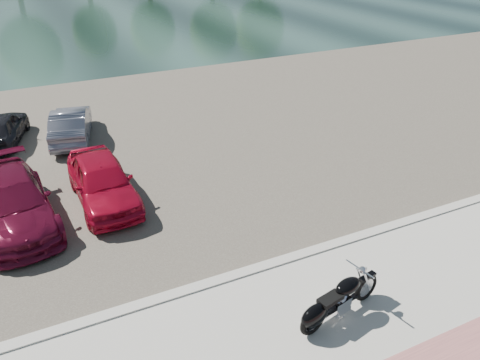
# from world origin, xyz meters

# --- Properties ---
(ground) EXTENTS (200.00, 200.00, 0.00)m
(ground) POSITION_xyz_m (0.00, 0.00, 0.00)
(ground) COLOR #595447
(ground) RESTS_ON ground
(promenade) EXTENTS (60.00, 6.00, 0.10)m
(promenade) POSITION_xyz_m (0.00, -1.00, 0.05)
(promenade) COLOR #B6B3AB
(promenade) RESTS_ON ground
(kerb) EXTENTS (60.00, 0.30, 0.14)m
(kerb) POSITION_xyz_m (0.00, 2.00, 0.07)
(kerb) COLOR #B6B3AB
(kerb) RESTS_ON ground
(parking_lot) EXTENTS (60.00, 18.00, 0.04)m
(parking_lot) POSITION_xyz_m (0.00, 11.00, 0.02)
(parking_lot) COLOR #48423A
(parking_lot) RESTS_ON ground
(river) EXTENTS (120.00, 40.00, 0.00)m
(river) POSITION_xyz_m (0.00, 40.00, 0.00)
(river) COLOR #172A26
(river) RESTS_ON ground
(motorcycle) EXTENTS (2.31, 0.87, 1.05)m
(motorcycle) POSITION_xyz_m (-0.02, -0.18, 0.56)
(motorcycle) COLOR black
(motorcycle) RESTS_ON promenade
(car_3) EXTENTS (2.44, 4.91, 1.37)m
(car_3) POSITION_xyz_m (-5.90, 6.80, 0.73)
(car_3) COLOR maroon
(car_3) RESTS_ON parking_lot
(car_4) EXTENTS (1.77, 4.15, 1.40)m
(car_4) POSITION_xyz_m (-3.40, 6.94, 0.74)
(car_4) COLOR #B10B29
(car_4) RESTS_ON parking_lot
(car_8) EXTENTS (2.31, 3.84, 1.22)m
(car_8) POSITION_xyz_m (-6.07, 13.00, 0.65)
(car_8) COLOR black
(car_8) RESTS_ON parking_lot
(car_9) EXTENTS (2.07, 3.98, 1.25)m
(car_9) POSITION_xyz_m (-3.60, 12.22, 0.66)
(car_9) COLOR slate
(car_9) RESTS_ON parking_lot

